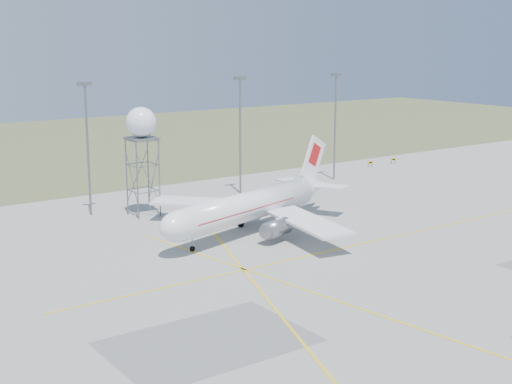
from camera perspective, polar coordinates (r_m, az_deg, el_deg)
ground at (r=68.14m, az=18.06°, el=-11.55°), size 400.00×400.00×0.00m
grass_strip at (r=185.53m, az=-18.97°, el=3.18°), size 400.00×120.00×0.03m
mast_b at (r=111.26m, az=-13.35°, el=4.24°), size 2.20×0.50×20.50m
mast_c at (r=124.35m, az=-1.28°, el=5.36°), size 2.20×0.50×20.50m
mast_d at (r=137.80m, az=6.36°, el=5.95°), size 2.20×0.50×20.50m
taxi_sign_near at (r=154.24m, az=9.13°, el=2.32°), size 1.60×0.17×1.20m
taxi_sign_far at (r=159.16m, az=10.94°, el=2.56°), size 1.60×0.17×1.20m
airliner_main at (r=99.79m, az=-0.48°, el=-1.17°), size 35.46×33.63×12.25m
radar_tower at (r=109.98m, az=-9.09°, el=2.92°), size 4.63×4.63×16.76m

